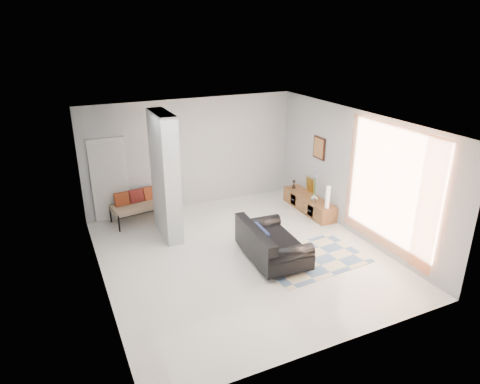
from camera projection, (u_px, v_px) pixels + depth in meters
name	position (u px, v px, depth m)	size (l,w,h in m)	color
floor	(242.00, 255.00, 8.88)	(6.00, 6.00, 0.00)	white
ceiling	(242.00, 122.00, 7.85)	(6.00, 6.00, 0.00)	white
wall_back	(192.00, 154.00, 10.90)	(6.00, 6.00, 0.00)	#B1B3B6
wall_front	(336.00, 266.00, 5.83)	(6.00, 6.00, 0.00)	#B1B3B6
wall_left	(96.00, 218.00, 7.29)	(6.00, 6.00, 0.00)	#B1B3B6
wall_right	(355.00, 174.00, 9.44)	(6.00, 6.00, 0.00)	#B1B3B6
partition_column	(165.00, 176.00, 9.28)	(0.35, 1.20, 2.80)	silver
hallway_door	(110.00, 180.00, 10.18)	(0.85, 0.06, 2.04)	silver
curtain	(389.00, 189.00, 8.42)	(2.55, 2.55, 0.00)	#FF8643
wall_art	(319.00, 148.00, 10.47)	(0.04, 0.45, 0.55)	#34180E
media_console	(309.00, 203.00, 10.92)	(0.45, 1.80, 0.80)	brown
loveseat	(270.00, 244.00, 8.60)	(1.09, 1.75, 0.76)	silver
daybed	(143.00, 203.00, 10.38)	(1.62, 0.87, 0.77)	black
area_rug	(311.00, 259.00, 8.74)	(2.13, 1.42, 0.01)	beige
cylinder_lamp	(328.00, 197.00, 10.08)	(0.10, 0.10, 0.54)	beige
bronze_figurine	(294.00, 184.00, 11.36)	(0.11, 0.11, 0.23)	#302115
vase	(314.00, 197.00, 10.56)	(0.17, 0.17, 0.17)	silver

